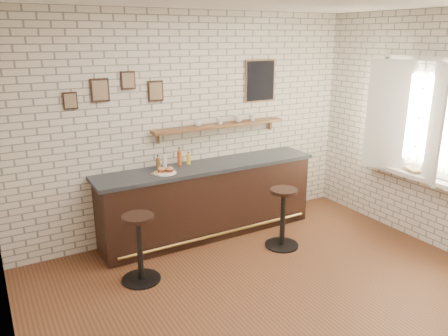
{
  "coord_description": "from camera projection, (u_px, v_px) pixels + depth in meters",
  "views": [
    {
      "loc": [
        -2.51,
        -3.29,
        2.67
      ],
      "look_at": [
        -0.12,
        0.9,
        1.2
      ],
      "focal_mm": 35.0,
      "sensor_mm": 36.0,
      "label": 1
    }
  ],
  "objects": [
    {
      "name": "ciabatta_sandwich",
      "position": [
        166.0,
        170.0,
        5.49
      ],
      "size": [
        0.21,
        0.15,
        0.07
      ],
      "color": "tan",
      "rests_on": "sandwich_plate"
    },
    {
      "name": "casement_window",
      "position": [
        414.0,
        119.0,
        5.59
      ],
      "size": [
        0.4,
        1.3,
        1.56
      ],
      "color": "white",
      "rests_on": "ground"
    },
    {
      "name": "book_lower",
      "position": [
        409.0,
        171.0,
        5.81
      ],
      "size": [
        0.2,
        0.26,
        0.02
      ],
      "primitive_type": "imported",
      "rotation": [
        0.0,
        0.0,
        -0.08
      ],
      "color": "tan",
      "rests_on": "window_sill"
    },
    {
      "name": "bar_stool_right",
      "position": [
        283.0,
        216.0,
        5.67
      ],
      "size": [
        0.44,
        0.44,
        0.8
      ],
      "color": "black",
      "rests_on": "ground"
    },
    {
      "name": "bitters_bottle_brown",
      "position": [
        158.0,
        163.0,
        5.65
      ],
      "size": [
        0.06,
        0.06,
        0.19
      ],
      "color": "brown",
      "rests_on": "bar_counter"
    },
    {
      "name": "shelf_cup_b",
      "position": [
        220.0,
        121.0,
        6.02
      ],
      "size": [
        0.13,
        0.13,
        0.09
      ],
      "primitive_type": "imported",
      "rotation": [
        0.0,
        0.0,
        1.21
      ],
      "color": "white",
      "rests_on": "wall_shelf"
    },
    {
      "name": "bar_stool_left",
      "position": [
        140.0,
        246.0,
        4.86
      ],
      "size": [
        0.46,
        0.46,
        0.79
      ],
      "color": "black",
      "rests_on": "ground"
    },
    {
      "name": "bitters_bottle_white",
      "position": [
        165.0,
        162.0,
        5.7
      ],
      "size": [
        0.05,
        0.05,
        0.21
      ],
      "color": "white",
      "rests_on": "bar_counter"
    },
    {
      "name": "window_sill",
      "position": [
        409.0,
        174.0,
        5.83
      ],
      "size": [
        0.2,
        1.35,
        0.06
      ],
      "color": "white",
      "rests_on": "ground"
    },
    {
      "name": "shelf_cup_d",
      "position": [
        253.0,
        117.0,
        6.27
      ],
      "size": [
        0.12,
        0.12,
        0.09
      ],
      "primitive_type": "imported",
      "rotation": [
        0.0,
        0.0,
        0.24
      ],
      "color": "white",
      "rests_on": "wall_shelf"
    },
    {
      "name": "wall_shelf",
      "position": [
        220.0,
        126.0,
        6.04
      ],
      "size": [
        2.0,
        0.18,
        0.18
      ],
      "color": "brown",
      "rests_on": "ground"
    },
    {
      "name": "sandwich_plate",
      "position": [
        165.0,
        173.0,
        5.5
      ],
      "size": [
        0.28,
        0.28,
        0.01
      ],
      "primitive_type": "cylinder",
      "color": "white",
      "rests_on": "bar_counter"
    },
    {
      "name": "book_upper",
      "position": [
        408.0,
        169.0,
        5.81
      ],
      "size": [
        0.27,
        0.3,
        0.02
      ],
      "primitive_type": "imported",
      "rotation": [
        0.0,
        0.0,
        -0.43
      ],
      "color": "tan",
      "rests_on": "book_lower"
    },
    {
      "name": "potato_chips",
      "position": [
        163.0,
        173.0,
        5.48
      ],
      "size": [
        0.26,
        0.19,
        0.0
      ],
      "color": "#E8C251",
      "rests_on": "sandwich_plate"
    },
    {
      "name": "condiment_bottle_yellow",
      "position": [
        189.0,
        159.0,
        5.86
      ],
      "size": [
        0.05,
        0.05,
        0.17
      ],
      "color": "yellow",
      "rests_on": "bar_counter"
    },
    {
      "name": "ground",
      "position": [
        275.0,
        294.0,
        4.7
      ],
      "size": [
        5.0,
        5.0,
        0.0
      ],
      "primitive_type": "plane",
      "color": "brown",
      "rests_on": "ground"
    },
    {
      "name": "shelf_cup_c",
      "position": [
        238.0,
        119.0,
        6.16
      ],
      "size": [
        0.13,
        0.13,
        0.1
      ],
      "primitive_type": "imported",
      "rotation": [
        0.0,
        0.0,
        1.63
      ],
      "color": "white",
      "rests_on": "wall_shelf"
    },
    {
      "name": "bitters_bottle_amber",
      "position": [
        180.0,
        158.0,
        5.79
      ],
      "size": [
        0.06,
        0.06,
        0.25
      ],
      "color": "#A4461A",
      "rests_on": "bar_counter"
    },
    {
      "name": "bar_counter",
      "position": [
        209.0,
        200.0,
        6.01
      ],
      "size": [
        3.1,
        0.65,
        1.01
      ],
      "color": "black",
      "rests_on": "ground"
    },
    {
      "name": "shelf_cup_a",
      "position": [
        198.0,
        123.0,
        5.86
      ],
      "size": [
        0.14,
        0.14,
        0.09
      ],
      "primitive_type": "imported",
      "rotation": [
        0.0,
        0.0,
        0.33
      ],
      "color": "white",
      "rests_on": "wall_shelf"
    },
    {
      "name": "back_wall_decor",
      "position": [
        206.0,
        84.0,
        5.86
      ],
      "size": [
        2.96,
        0.02,
        0.56
      ],
      "color": "black",
      "rests_on": "ground"
    }
  ]
}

